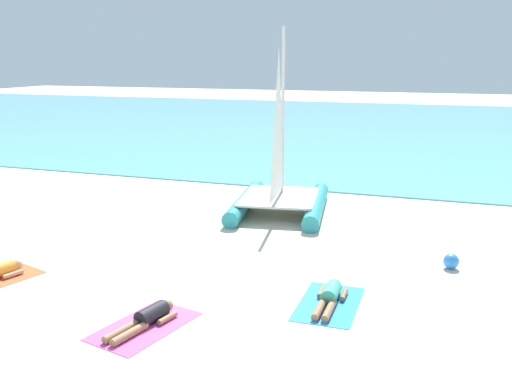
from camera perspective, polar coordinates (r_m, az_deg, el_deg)
name	(u,v)px	position (r m, az deg, el deg)	size (l,w,h in m)	color
ground_plane	(308,191)	(20.00, 5.18, 0.06)	(120.00, 120.00, 0.00)	beige
ocean_water	(381,127)	(39.51, 12.41, 6.41)	(120.00, 40.00, 0.05)	#5BB2C1
sailboat_teal	(280,186)	(17.04, 2.39, 0.57)	(3.29, 4.54, 5.45)	teal
towel_middle	(145,326)	(10.38, -11.08, -13.02)	(1.10, 1.90, 0.01)	#D84C99
sunbather_middle	(147,318)	(10.37, -10.85, -12.27)	(0.74, 1.56, 0.30)	black
towel_right	(329,304)	(11.12, 7.31, -11.01)	(1.10, 1.90, 0.01)	#338CD8
sunbather_right	(330,296)	(11.13, 7.40, -10.29)	(0.55, 1.56, 0.30)	#3FB28C
beach_ball	(451,261)	(13.41, 18.92, -6.56)	(0.35, 0.35, 0.35)	#337FE5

